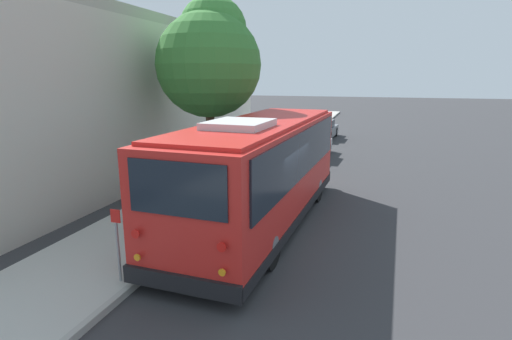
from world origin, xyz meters
TOP-DOWN VIEW (x-y plane):
  - ground_plane at (0.00, 0.00)m, footprint 160.00×160.00m
  - sidewalk_slab at (0.00, 3.39)m, footprint 80.00×3.03m
  - curb_strip at (0.00, 1.80)m, footprint 80.00×0.14m
  - shuttle_bus at (0.95, 0.32)m, footprint 9.69×3.00m
  - parked_sedan_silver at (11.49, 0.61)m, footprint 4.53×1.89m
  - parked_sedan_gray at (18.57, 0.92)m, footprint 4.41×1.83m
  - street_tree at (4.57, 3.44)m, footprint 3.99×3.99m
  - sign_post_near at (-3.51, 2.09)m, footprint 0.06×0.22m
  - sign_post_far at (-2.20, 2.09)m, footprint 0.06×0.22m
  - fire_hydrant at (7.64, 2.28)m, footprint 0.22×0.22m
  - building_backdrop at (5.56, 9.16)m, footprint 23.15×6.57m

SIDE VIEW (x-z plane):
  - ground_plane at x=0.00m, z-range 0.00..0.00m
  - sidewalk_slab at x=0.00m, z-range 0.00..0.15m
  - curb_strip at x=0.00m, z-range 0.00..0.15m
  - fire_hydrant at x=7.64m, z-range 0.15..0.96m
  - parked_sedan_silver at x=11.49m, z-range -0.05..1.24m
  - parked_sedan_gray at x=18.57m, z-range -0.05..1.26m
  - sign_post_far at x=-2.20m, z-range 0.17..1.65m
  - sign_post_near at x=-3.51m, z-range 0.17..1.75m
  - shuttle_bus at x=0.95m, z-range 0.12..3.40m
  - building_backdrop at x=5.56m, z-range -0.19..6.65m
  - street_tree at x=4.57m, z-range 1.43..8.64m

